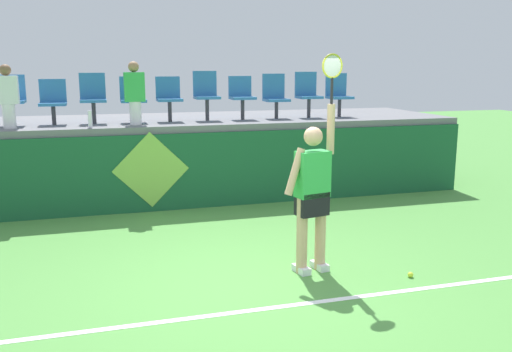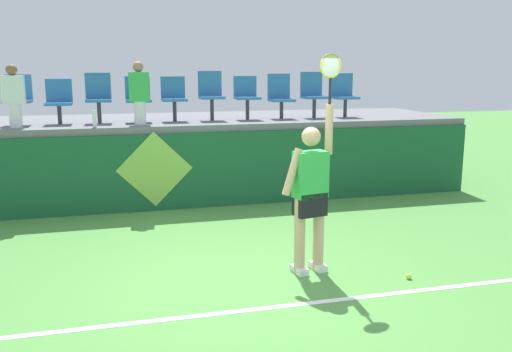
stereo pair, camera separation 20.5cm
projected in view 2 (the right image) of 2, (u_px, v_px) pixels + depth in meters
ground_plane at (252, 283)px, 6.19m from camera, size 40.00×40.00×0.00m
court_back_wall at (201, 170)px, 9.46m from camera, size 10.24×0.20×1.30m
spectator_platform at (190, 121)px, 10.57m from camera, size 10.24×2.74×0.12m
court_baseline_stripe at (268, 308)px, 5.56m from camera, size 9.22×0.08×0.01m
tennis_player at (310, 191)px, 6.36m from camera, size 0.75×0.33×2.56m
tennis_ball at (409, 276)px, 6.31m from camera, size 0.07×0.07×0.07m
water_bottle at (95, 119)px, 8.99m from camera, size 0.07×0.07×0.27m
stadium_chair_0 at (18, 97)px, 9.28m from camera, size 0.44×0.42×0.85m
stadium_chair_1 at (59, 99)px, 9.45m from camera, size 0.44×0.42×0.77m
stadium_chair_2 at (98, 95)px, 9.61m from camera, size 0.44×0.42×0.87m
stadium_chair_3 at (138, 97)px, 9.78m from camera, size 0.44×0.42×0.81m
stadium_chair_4 at (174, 96)px, 9.94m from camera, size 0.44×0.42×0.80m
stadium_chair_5 at (211, 93)px, 10.10m from camera, size 0.44×0.42×0.90m
stadium_chair_6 at (247, 95)px, 10.27m from camera, size 0.44×0.42×0.80m
stadium_chair_7 at (280, 95)px, 10.45m from camera, size 0.44×0.42×0.84m
stadium_chair_8 at (313, 93)px, 10.60m from camera, size 0.44×0.42×0.88m
stadium_chair_9 at (344, 93)px, 10.77m from camera, size 0.44×0.42×0.85m
spectator_0 at (139, 92)px, 9.33m from camera, size 0.34×0.20×1.07m
spectator_1 at (14, 95)px, 8.88m from camera, size 0.34×0.20×1.02m
wall_signage_mount at (156, 211)px, 9.29m from camera, size 1.27×0.01×1.35m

